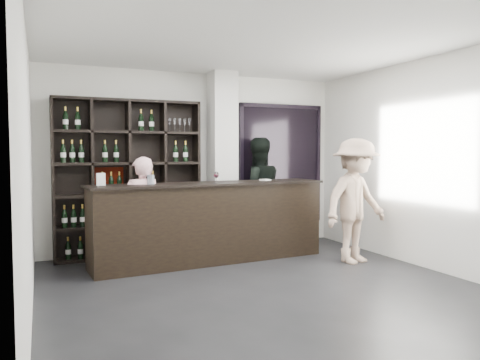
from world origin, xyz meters
name	(u,v)px	position (x,y,z in m)	size (l,w,h in m)	color
floor	(272,294)	(0.00, 0.00, -0.01)	(5.00, 5.50, 0.01)	black
wine_shelf	(129,179)	(-1.15, 2.57, 1.20)	(2.20, 0.35, 2.40)	black
structural_column	(222,162)	(0.35, 2.47, 1.45)	(0.40, 0.40, 2.90)	silver
glass_panel	(281,164)	(1.55, 2.69, 1.40)	(1.60, 0.08, 2.10)	black
tasting_counter	(211,222)	(-0.12, 1.75, 0.58)	(3.52, 0.73, 1.16)	black
taster_pink	(142,212)	(-1.10, 1.85, 0.77)	(0.56, 0.37, 1.54)	#FFBFC2
taster_black	(257,193)	(0.95, 2.40, 0.92)	(0.90, 0.70, 1.85)	black
customer	(356,201)	(1.80, 0.87, 0.90)	(1.16, 0.67, 1.80)	tan
wine_glass	(216,177)	(-0.07, 1.64, 1.25)	(0.08, 0.08, 0.18)	white
spit_cup	(151,180)	(-1.00, 1.73, 1.23)	(0.10, 0.10, 0.13)	silver
napkin_stack	(265,180)	(0.83, 1.87, 1.17)	(0.13, 0.13, 0.02)	white
card_stand	(101,179)	(-1.66, 1.75, 1.25)	(0.11, 0.06, 0.17)	white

